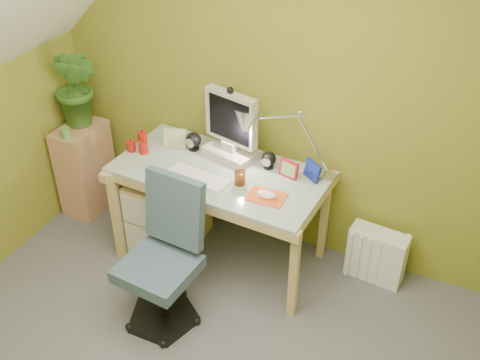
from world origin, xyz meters
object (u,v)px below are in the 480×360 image
at_px(task_chair, 158,268).
at_px(monitor, 231,120).
at_px(radiator, 376,255).
at_px(side_ledge, 86,168).
at_px(potted_plant, 77,87).
at_px(desk, 221,215).
at_px(desk_lamp, 299,127).

bearing_deg(task_chair, monitor, 90.30).
bearing_deg(task_chair, radiator, 45.09).
height_order(side_ledge, potted_plant, potted_plant).
xyz_separation_m(monitor, potted_plant, (-1.18, -0.03, 0.01)).
relative_size(desk, task_chair, 1.59).
relative_size(monitor, task_chair, 0.64).
distance_m(desk_lamp, radiator, 1.03).
height_order(potted_plant, task_chair, potted_plant).
bearing_deg(task_chair, side_ledge, 150.49).
bearing_deg(radiator, potted_plant, -171.95).
xyz_separation_m(monitor, desk_lamp, (0.45, 0.00, 0.06)).
bearing_deg(desk_lamp, potted_plant, -171.72).
relative_size(monitor, potted_plant, 0.90).
distance_m(side_ledge, task_chair, 1.36).
relative_size(desk, monitor, 2.48).
bearing_deg(desk, monitor, 93.64).
distance_m(desk_lamp, task_chair, 1.18).
height_order(monitor, desk_lamp, desk_lamp).
bearing_deg(desk, radiator, 17.19).
bearing_deg(side_ledge, monitor, 3.62).
bearing_deg(monitor, potted_plant, -164.13).
bearing_deg(potted_plant, radiator, 2.36).
bearing_deg(radiator, task_chair, -134.30).
xyz_separation_m(desk, potted_plant, (-1.18, 0.15, 0.64)).
distance_m(monitor, radiator, 1.30).
relative_size(potted_plant, radiator, 1.62).
distance_m(desk, task_chair, 0.68).
relative_size(side_ledge, task_chair, 0.82).
height_order(monitor, radiator, monitor).
height_order(monitor, task_chair, monitor).
relative_size(desk, side_ledge, 1.93).
relative_size(desk_lamp, potted_plant, 1.09).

